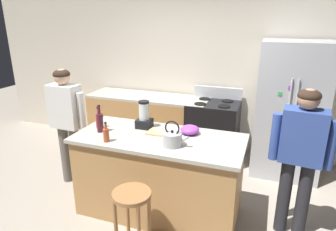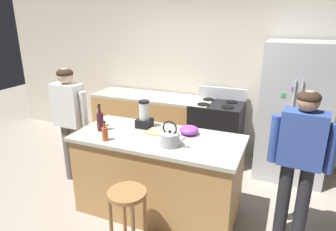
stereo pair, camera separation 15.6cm
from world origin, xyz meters
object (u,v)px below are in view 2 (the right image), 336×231
(tea_kettle, at_px, (170,139))
(cutting_board, at_px, (160,132))
(refrigerator, at_px, (294,112))
(stove_range, at_px, (216,132))
(kitchen_island, at_px, (158,175))
(person_by_island_left, at_px, (69,115))
(blender_appliance, at_px, (144,116))
(bottle_wine, at_px, (100,121))
(bottle_cooking_sauce, at_px, (105,133))
(bar_stool, at_px, (128,206))
(bottle_soda, at_px, (99,119))
(mixing_bowl, at_px, (189,130))
(person_by_sink_right, at_px, (300,154))
(chef_knife, at_px, (162,132))

(tea_kettle, distance_m, cutting_board, 0.36)
(refrigerator, bearing_deg, stove_range, 178.68)
(kitchen_island, distance_m, person_by_island_left, 1.47)
(tea_kettle, bearing_deg, blender_appliance, 141.81)
(stove_range, height_order, bottle_wine, bottle_wine)
(refrigerator, xyz_separation_m, bottle_cooking_sauce, (-1.84, -1.80, 0.08))
(bar_stool, xyz_separation_m, blender_appliance, (-0.27, 0.91, 0.56))
(bottle_wine, xyz_separation_m, bottle_soda, (-0.08, 0.10, -0.02))
(person_by_island_left, relative_size, bar_stool, 2.33)
(bottle_soda, xyz_separation_m, mixing_bowl, (1.06, 0.18, -0.05))
(person_by_island_left, relative_size, person_by_sink_right, 1.00)
(bottle_soda, xyz_separation_m, cutting_board, (0.75, 0.08, -0.08))
(person_by_sink_right, distance_m, blender_appliance, 1.71)
(refrigerator, height_order, bottle_cooking_sauce, refrigerator)
(person_by_island_left, height_order, blender_appliance, person_by_island_left)
(mixing_bowl, xyz_separation_m, tea_kettle, (-0.08, -0.37, 0.03))
(bar_stool, distance_m, bottle_wine, 1.07)
(refrigerator, relative_size, bottle_soda, 7.41)
(blender_appliance, bearing_deg, mixing_bowl, -0.84)
(blender_appliance, xyz_separation_m, cutting_board, (0.25, -0.11, -0.13))
(person_by_island_left, height_order, bar_stool, person_by_island_left)
(refrigerator, relative_size, stove_range, 1.68)
(stove_range, height_order, person_by_island_left, person_by_island_left)
(kitchen_island, distance_m, bar_stool, 0.70)
(person_by_sink_right, xyz_separation_m, bar_stool, (-1.43, -0.83, -0.43))
(blender_appliance, relative_size, cutting_board, 1.08)
(blender_appliance, bearing_deg, tea_kettle, -38.19)
(mixing_bowl, distance_m, chef_knife, 0.31)
(blender_appliance, height_order, tea_kettle, blender_appliance)
(stove_range, relative_size, bottle_wine, 3.58)
(bottle_cooking_sauce, bearing_deg, blender_appliance, 68.13)
(person_by_sink_right, height_order, tea_kettle, person_by_sink_right)
(stove_range, height_order, person_by_sink_right, person_by_sink_right)
(person_by_sink_right, height_order, bottle_cooking_sauce, person_by_sink_right)
(bottle_cooking_sauce, distance_m, mixing_bowl, 0.91)
(stove_range, xyz_separation_m, person_by_island_left, (-1.68, -1.32, 0.47))
(kitchen_island, height_order, blender_appliance, blender_appliance)
(bar_stool, bearing_deg, kitchen_island, 90.58)
(bottle_wine, bearing_deg, person_by_island_left, 157.54)
(bottle_soda, distance_m, chef_knife, 0.78)
(stove_range, distance_m, bar_stool, 2.24)
(refrigerator, xyz_separation_m, bottle_soda, (-2.14, -1.48, 0.10))
(bottle_wine, xyz_separation_m, chef_knife, (0.69, 0.18, -0.09))
(person_by_island_left, relative_size, cutting_board, 5.27)
(bar_stool, height_order, bottle_cooking_sauce, bottle_cooking_sauce)
(bottle_cooking_sauce, xyz_separation_m, chef_knife, (0.48, 0.40, -0.06))
(stove_range, bearing_deg, bar_stool, -97.62)
(tea_kettle, bearing_deg, cutting_board, 130.39)
(bar_stool, height_order, bottle_soda, bottle_soda)
(tea_kettle, bearing_deg, person_by_island_left, 166.81)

